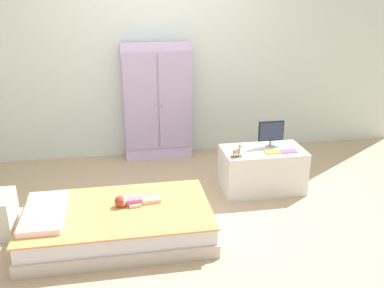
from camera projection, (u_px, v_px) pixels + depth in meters
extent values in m
cube|color=tan|center=(176.00, 213.00, 3.97)|extent=(10.00, 10.00, 0.02)
cube|color=silver|center=(156.00, 44.00, 4.95)|extent=(6.40, 0.05, 2.70)
cube|color=beige|center=(119.00, 231.00, 3.56)|extent=(1.55, 0.90, 0.11)
cube|color=silver|center=(118.00, 218.00, 3.52)|extent=(1.51, 0.86, 0.13)
cube|color=#EA934C|center=(117.00, 210.00, 3.49)|extent=(1.54, 0.89, 0.02)
cube|color=white|center=(45.00, 213.00, 3.38)|extent=(0.32, 0.65, 0.05)
cube|color=#D6668E|center=(134.00, 201.00, 3.55)|extent=(0.14, 0.09, 0.06)
cube|color=beige|center=(151.00, 199.00, 3.61)|extent=(0.16, 0.05, 0.04)
cube|color=beige|center=(152.00, 201.00, 3.58)|extent=(0.16, 0.05, 0.04)
cube|color=beige|center=(134.00, 200.00, 3.61)|extent=(0.10, 0.04, 0.03)
cube|color=beige|center=(135.00, 206.00, 3.51)|extent=(0.10, 0.04, 0.03)
sphere|color=beige|center=(122.00, 201.00, 3.52)|extent=(0.09, 0.09, 0.09)
sphere|color=#9E3D2D|center=(120.00, 201.00, 3.52)|extent=(0.10, 0.10, 0.10)
cube|color=silver|center=(157.00, 102.00, 5.03)|extent=(0.80, 0.24, 1.39)
cube|color=#AF9DC9|center=(141.00, 103.00, 4.86)|extent=(0.38, 0.02, 1.14)
cube|color=#AF9DC9|center=(175.00, 101.00, 4.93)|extent=(0.38, 0.02, 1.14)
sphere|color=gold|center=(155.00, 106.00, 4.88)|extent=(0.02, 0.02, 0.02)
sphere|color=gold|center=(162.00, 105.00, 4.90)|extent=(0.02, 0.02, 0.02)
cube|color=silver|center=(262.00, 170.00, 4.34)|extent=(0.82, 0.47, 0.44)
cylinder|color=#99999E|center=(270.00, 145.00, 4.35)|extent=(0.10, 0.10, 0.01)
cylinder|color=#99999E|center=(270.00, 143.00, 4.34)|extent=(0.02, 0.02, 0.05)
cube|color=black|center=(271.00, 131.00, 4.30)|extent=(0.26, 0.02, 0.21)
cube|color=#28334C|center=(272.00, 131.00, 4.28)|extent=(0.24, 0.01, 0.19)
cube|color=#8E6642|center=(236.00, 156.00, 4.08)|extent=(0.11, 0.01, 0.01)
cube|color=#8E6642|center=(237.00, 157.00, 4.05)|extent=(0.11, 0.01, 0.01)
cube|color=tan|center=(236.00, 151.00, 4.05)|extent=(0.07, 0.03, 0.04)
cylinder|color=tan|center=(239.00, 154.00, 4.08)|extent=(0.01, 0.01, 0.03)
cylinder|color=tan|center=(239.00, 155.00, 4.06)|extent=(0.01, 0.01, 0.03)
cylinder|color=tan|center=(233.00, 154.00, 4.07)|extent=(0.01, 0.01, 0.03)
cylinder|color=tan|center=(234.00, 155.00, 4.05)|extent=(0.01, 0.01, 0.03)
cylinder|color=tan|center=(240.00, 148.00, 4.04)|extent=(0.02, 0.02, 0.02)
sphere|color=tan|center=(240.00, 146.00, 4.04)|extent=(0.04, 0.04, 0.04)
cube|color=gold|center=(273.00, 152.00, 4.17)|extent=(0.15, 0.09, 0.02)
cube|color=#8E51B2|center=(289.00, 151.00, 4.20)|extent=(0.16, 0.09, 0.01)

